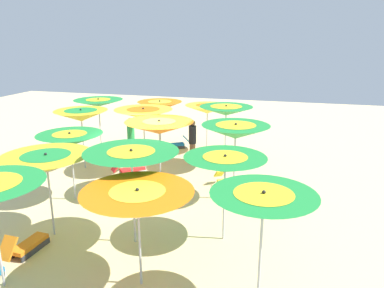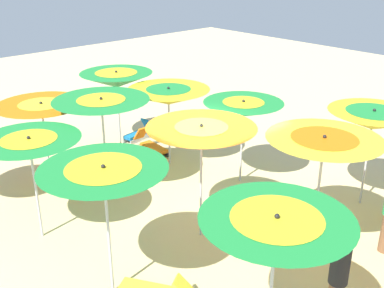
# 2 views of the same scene
# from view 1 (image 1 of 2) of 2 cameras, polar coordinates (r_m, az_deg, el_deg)

# --- Properties ---
(ground) EXTENTS (39.73, 39.73, 0.04)m
(ground) POSITION_cam_1_polar(r_m,az_deg,el_deg) (12.24, -6.68, -8.04)
(ground) COLOR beige
(beach_umbrella_0) EXTENTS (1.91, 1.91, 2.41)m
(beach_umbrella_0) POSITION_cam_1_polar(r_m,az_deg,el_deg) (6.70, 10.90, -9.05)
(beach_umbrella_0) COLOR #B2B2B7
(beach_umbrella_0) RESTS_ON ground
(beach_umbrella_1) EXTENTS (2.02, 2.02, 2.27)m
(beach_umbrella_1) POSITION_cam_1_polar(r_m,az_deg,el_deg) (8.98, 5.11, -3.10)
(beach_umbrella_1) COLOR #B2B2B7
(beach_umbrella_1) RESTS_ON ground
(beach_umbrella_2) EXTENTS (2.08, 2.08, 2.49)m
(beach_umbrella_2) POSITION_cam_1_polar(r_m,az_deg,el_deg) (11.29, 6.72, 1.93)
(beach_umbrella_2) COLOR #B2B2B7
(beach_umbrella_2) RESTS_ON ground
(beach_umbrella_3) EXTENTS (2.02, 2.02, 2.52)m
(beach_umbrella_3) POSITION_cam_1_polar(r_m,az_deg,el_deg) (14.10, 5.27, 5.12)
(beach_umbrella_3) COLOR #B2B2B7
(beach_umbrella_3) RESTS_ON ground
(beach_umbrella_4) EXTENTS (1.96, 1.96, 2.16)m
(beach_umbrella_4) POSITION_cam_1_polar(r_m,az_deg,el_deg) (16.38, 2.37, 5.39)
(beach_umbrella_4) COLOR #B2B2B7
(beach_umbrella_4) RESTS_ON ground
(beach_umbrella_5) EXTENTS (2.23, 2.23, 2.17)m
(beach_umbrella_5) POSITION_cam_1_polar(r_m,az_deg,el_deg) (7.37, -8.36, -8.29)
(beach_umbrella_5) COLOR #B2B2B7
(beach_umbrella_5) RESTS_ON ground
(beach_umbrella_6) EXTENTS (2.26, 2.26, 2.46)m
(beach_umbrella_6) POSITION_cam_1_polar(r_m,az_deg,el_deg) (8.85, -9.29, -2.19)
(beach_umbrella_6) COLOR #B2B2B7
(beach_umbrella_6) RESTS_ON ground
(beach_umbrella_7) EXTENTS (2.17, 2.17, 2.51)m
(beach_umbrella_7) POSITION_cam_1_polar(r_m,az_deg,el_deg) (11.63, -5.07, 2.55)
(beach_umbrella_7) COLOR #B2B2B7
(beach_umbrella_7) RESTS_ON ground
(beach_umbrella_8) EXTENTS (2.15, 2.15, 2.48)m
(beach_umbrella_8) POSITION_cam_1_polar(r_m,az_deg,el_deg) (13.81, -7.49, 4.67)
(beach_umbrella_8) COLOR #B2B2B7
(beach_umbrella_8) RESTS_ON ground
(beach_umbrella_9) EXTENTS (1.98, 1.98, 2.29)m
(beach_umbrella_9) POSITION_cam_1_polar(r_m,az_deg,el_deg) (16.57, -4.98, 5.86)
(beach_umbrella_9) COLOR #B2B2B7
(beach_umbrella_9) RESTS_ON ground
(beach_umbrella_11) EXTENTS (2.22, 2.22, 2.24)m
(beach_umbrella_11) POSITION_cam_1_polar(r_m,az_deg,el_deg) (9.85, -21.49, -2.73)
(beach_umbrella_11) COLOR #B2B2B7
(beach_umbrella_11) RESTS_ON ground
(beach_umbrella_12) EXTENTS (1.98, 1.98, 2.22)m
(beach_umbrella_12) POSITION_cam_1_polar(r_m,az_deg,el_deg) (11.83, -18.26, 0.65)
(beach_umbrella_12) COLOR #B2B2B7
(beach_umbrella_12) RESTS_ON ground
(beach_umbrella_13) EXTENTS (2.01, 2.01, 2.37)m
(beach_umbrella_13) POSITION_cam_1_polar(r_m,az_deg,el_deg) (14.69, -16.70, 4.22)
(beach_umbrella_13) COLOR #B2B2B7
(beach_umbrella_13) RESTS_ON ground
(beach_umbrella_14) EXTENTS (2.12, 2.12, 2.42)m
(beach_umbrella_14) POSITION_cam_1_polar(r_m,az_deg,el_deg) (16.74, -14.20, 6.14)
(beach_umbrella_14) COLOR #B2B2B7
(beach_umbrella_14) RESTS_ON ground
(lounger_0) EXTENTS (0.95, 1.28, 0.55)m
(lounger_0) POSITION_cam_1_polar(r_m,az_deg,el_deg) (12.59, 5.10, -6.23)
(lounger_0) COLOR olive
(lounger_0) RESTS_ON ground
(lounger_1) EXTENTS (1.17, 0.89, 0.56)m
(lounger_1) POSITION_cam_1_polar(r_m,az_deg,el_deg) (17.15, -2.40, -0.03)
(lounger_1) COLOR #333338
(lounger_1) RESTS_ON ground
(lounger_2) EXTENTS (1.16, 1.13, 0.61)m
(lounger_2) POSITION_cam_1_polar(r_m,az_deg,el_deg) (14.09, -9.55, -3.85)
(lounger_2) COLOR silver
(lounger_2) RESTS_ON ground
(lounger_4) EXTENTS (0.45, 1.34, 0.68)m
(lounger_4) POSITION_cam_1_polar(r_m,az_deg,el_deg) (9.92, -24.22, -14.05)
(lounger_4) COLOR #333338
(lounger_4) RESTS_ON ground
(beachgoer_0) EXTENTS (0.30, 0.30, 1.79)m
(beachgoer_0) POSITION_cam_1_polar(r_m,az_deg,el_deg) (14.93, 0.07, 0.50)
(beachgoer_0) COLOR brown
(beachgoer_0) RESTS_ON ground
(beachgoer_1) EXTENTS (0.30, 0.30, 1.82)m
(beachgoer_1) POSITION_cam_1_polar(r_m,az_deg,el_deg) (15.41, -9.36, 0.86)
(beachgoer_1) COLOR brown
(beachgoer_1) RESTS_ON ground
(beach_ball) EXTENTS (0.35, 0.35, 0.35)m
(beach_ball) POSITION_cam_1_polar(r_m,az_deg,el_deg) (15.87, -13.95, -1.93)
(beach_ball) COLOR yellow
(beach_ball) RESTS_ON ground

